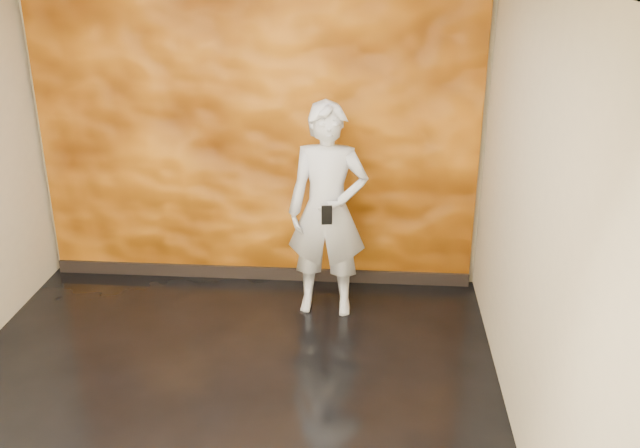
{
  "coord_description": "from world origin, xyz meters",
  "views": [
    {
      "loc": [
        1.03,
        -4.08,
        3.03
      ],
      "look_at": [
        0.65,
        0.88,
        1.0
      ],
      "focal_mm": 40.0,
      "sensor_mm": 36.0,
      "label": 1
    }
  ],
  "objects": [
    {
      "name": "room",
      "position": [
        0.0,
        0.0,
        1.4
      ],
      "size": [
        4.02,
        4.02,
        2.81
      ],
      "color": "black",
      "rests_on": "ground"
    },
    {
      "name": "man",
      "position": [
        0.67,
        1.39,
        0.91
      ],
      "size": [
        0.68,
        0.46,
        1.82
      ],
      "primitive_type": "imported",
      "rotation": [
        0.0,
        0.0,
        -0.04
      ],
      "color": "#9EA3AD",
      "rests_on": "ground"
    },
    {
      "name": "phone",
      "position": [
        0.68,
        1.12,
        0.98
      ],
      "size": [
        0.09,
        0.03,
        0.16
      ],
      "primitive_type": "cube",
      "rotation": [
        0.0,
        0.0,
        0.17
      ],
      "color": "black",
      "rests_on": "man"
    },
    {
      "name": "baseboard",
      "position": [
        0.0,
        1.92,
        0.06
      ],
      "size": [
        3.9,
        0.04,
        0.12
      ],
      "primitive_type": "cube",
      "color": "black",
      "rests_on": "ground"
    },
    {
      "name": "feature_wall",
      "position": [
        0.0,
        1.96,
        1.38
      ],
      "size": [
        3.9,
        0.06,
        2.75
      ],
      "primitive_type": "cube",
      "color": "orange",
      "rests_on": "ground"
    }
  ]
}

